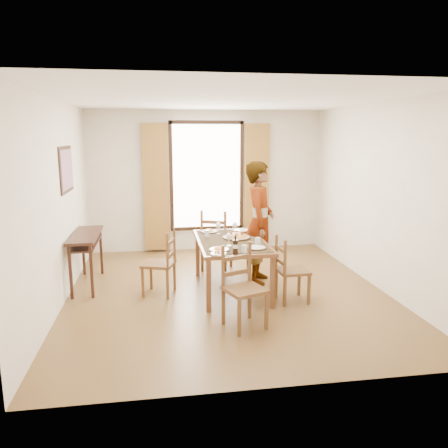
{
  "coord_description": "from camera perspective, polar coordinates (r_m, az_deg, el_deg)",
  "views": [
    {
      "loc": [
        -0.96,
        -5.94,
        2.23
      ],
      "look_at": [
        -0.04,
        0.03,
        1.0
      ],
      "focal_mm": 35.0,
      "sensor_mm": 36.0,
      "label": 1
    }
  ],
  "objects": [
    {
      "name": "wine_glass_a",
      "position": [
        5.9,
        0.63,
        -2.03
      ],
      "size": [
        0.08,
        0.08,
        0.18
      ],
      "primitive_type": null,
      "color": "white",
      "rests_on": "dining_table"
    },
    {
      "name": "dining_table",
      "position": [
        6.27,
        0.95,
        -2.73
      ],
      "size": [
        0.96,
        1.61,
        0.76
      ],
      "color": "brown",
      "rests_on": "ground"
    },
    {
      "name": "plate_sw",
      "position": [
        5.7,
        -0.6,
        -3.2
      ],
      "size": [
        0.27,
        0.27,
        0.05
      ],
      "primitive_type": null,
      "color": "silver",
      "rests_on": "dining_table"
    },
    {
      "name": "tumbler_c",
      "position": [
        5.58,
        2.66,
        -3.28
      ],
      "size": [
        0.07,
        0.07,
        0.1
      ],
      "primitive_type": "cylinder",
      "color": "silver",
      "rests_on": "dining_table"
    },
    {
      "name": "tumbler_b",
      "position": [
        6.45,
        -2.25,
        -1.24
      ],
      "size": [
        0.07,
        0.07,
        0.1
      ],
      "primitive_type": "cylinder",
      "color": "silver",
      "rests_on": "dining_table"
    },
    {
      "name": "ground",
      "position": [
        6.42,
        0.38,
        -8.82
      ],
      "size": [
        5.0,
        5.0,
        0.0
      ],
      "primitive_type": "plane",
      "color": "#55391A",
      "rests_on": "ground"
    },
    {
      "name": "chair_east",
      "position": [
        6.01,
        8.65,
        -6.16
      ],
      "size": [
        0.42,
        0.42,
        0.9
      ],
      "rotation": [
        0.0,
        0.0,
        1.64
      ],
      "color": "brown",
      "rests_on": "ground"
    },
    {
      "name": "pasta_platter",
      "position": [
        6.35,
        1.66,
        -1.44
      ],
      "size": [
        0.4,
        0.4,
        0.1
      ],
      "primitive_type": null,
      "color": "#BF4318",
      "rests_on": "dining_table"
    },
    {
      "name": "wine_bottle",
      "position": [
        5.51,
        1.5,
        -2.67
      ],
      "size": [
        0.07,
        0.07,
        0.25
      ],
      "primitive_type": null,
      "color": "black",
      "rests_on": "dining_table"
    },
    {
      "name": "wine_glass_c",
      "position": [
        6.61,
        -0.75,
        -0.55
      ],
      "size": [
        0.08,
        0.08,
        0.18
      ],
      "primitive_type": null,
      "color": "white",
      "rests_on": "dining_table"
    },
    {
      "name": "wine_glass_b",
      "position": [
        6.63,
        1.42,
        -0.51
      ],
      "size": [
        0.08,
        0.08,
        0.18
      ],
      "primitive_type": null,
      "color": "white",
      "rests_on": "dining_table"
    },
    {
      "name": "chair_north",
      "position": [
        7.29,
        -1.02,
        -2.36
      ],
      "size": [
        0.61,
        0.61,
        1.04
      ],
      "rotation": [
        0.0,
        0.0,
        2.73
      ],
      "color": "brown",
      "rests_on": "ground"
    },
    {
      "name": "caprese_plate",
      "position": [
        5.51,
        -0.74,
        -3.78
      ],
      "size": [
        0.2,
        0.2,
        0.04
      ],
      "primitive_type": null,
      "color": "silver",
      "rests_on": "dining_table"
    },
    {
      "name": "room_shell",
      "position": [
        6.18,
        0.17,
        5.13
      ],
      "size": [
        4.6,
        5.1,
        2.74
      ],
      "color": "silver",
      "rests_on": "ground"
    },
    {
      "name": "plate_ne",
      "position": [
        6.85,
        2.33,
        -0.7
      ],
      "size": [
        0.27,
        0.27,
        0.05
      ],
      "primitive_type": null,
      "color": "silver",
      "rests_on": "dining_table"
    },
    {
      "name": "console_table",
      "position": [
        6.81,
        -17.59,
        -2.16
      ],
      "size": [
        0.38,
        1.2,
        0.8
      ],
      "color": "black",
      "rests_on": "ground"
    },
    {
      "name": "plate_se",
      "position": [
        5.81,
        4.28,
        -2.95
      ],
      "size": [
        0.27,
        0.27,
        0.05
      ],
      "primitive_type": null,
      "color": "silver",
      "rests_on": "dining_table"
    },
    {
      "name": "man",
      "position": [
        6.63,
        4.66,
        0.15
      ],
      "size": [
        0.94,
        0.84,
        1.85
      ],
      "primitive_type": "imported",
      "rotation": [
        0.0,
        0.0,
        1.25
      ],
      "color": "#999AA2",
      "rests_on": "ground"
    },
    {
      "name": "chair_south",
      "position": [
        5.18,
        2.53,
        -8.55
      ],
      "size": [
        0.55,
        0.55,
        0.97
      ],
      "rotation": [
        0.0,
        0.0,
        0.35
      ],
      "color": "brown",
      "rests_on": "ground"
    },
    {
      "name": "chair_west",
      "position": [
        6.25,
        -8.25,
        -5.28
      ],
      "size": [
        0.52,
        0.52,
        0.94
      ],
      "rotation": [
        0.0,
        0.0,
        -1.89
      ],
      "color": "brown",
      "rests_on": "ground"
    },
    {
      "name": "plate_nw",
      "position": [
        6.76,
        -2.01,
        -0.84
      ],
      "size": [
        0.27,
        0.27,
        0.05
      ],
      "primitive_type": null,
      "color": "silver",
      "rests_on": "dining_table"
    },
    {
      "name": "tumbler_a",
      "position": [
        6.01,
        4.41,
        -2.24
      ],
      "size": [
        0.07,
        0.07,
        0.1
      ],
      "primitive_type": "cylinder",
      "color": "silver",
      "rests_on": "dining_table"
    }
  ]
}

